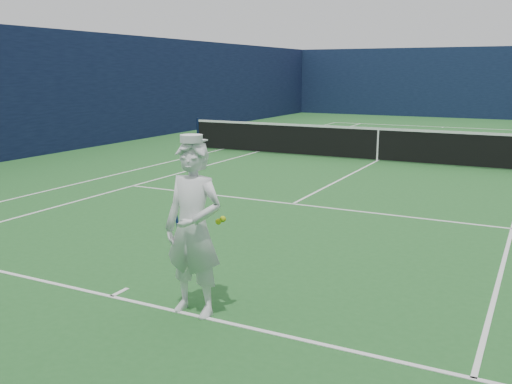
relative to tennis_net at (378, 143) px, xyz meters
The scene contains 5 objects.
ground 0.55m from the tennis_net, ahead, with size 80.00×80.00×0.00m, color #246027.
court_markings 0.55m from the tennis_net, ahead, with size 11.03×23.83×0.01m.
windscreen_fence 1.45m from the tennis_net, ahead, with size 20.12×36.12×4.00m.
tennis_net is the anchor object (origin of this frame).
tennis_player 11.87m from the tennis_net, 84.43° to the right, with size 0.78×0.51×2.01m.
Camera 1 is at (4.48, -16.83, 2.66)m, focal length 40.00 mm.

